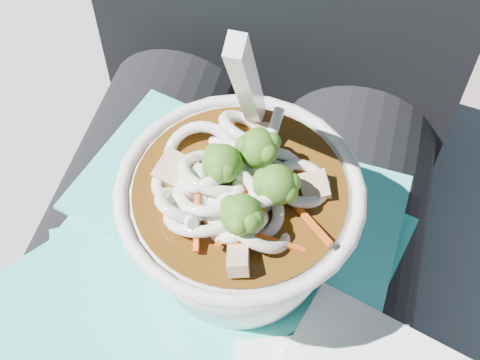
% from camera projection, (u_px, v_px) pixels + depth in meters
% --- Properties ---
extents(stone_ledge, '(1.06, 0.63, 0.47)m').
position_uv_depth(stone_ledge, '(247.00, 315.00, 0.89)').
color(stone_ledge, gray).
rests_on(stone_ledge, ground).
extents(lap, '(0.33, 0.48, 0.15)m').
position_uv_depth(lap, '(204.00, 330.00, 0.55)').
color(lap, black).
rests_on(lap, stone_ledge).
extents(person_body, '(0.34, 0.94, 1.02)m').
position_uv_depth(person_body, '(233.00, 224.00, 0.58)').
color(person_body, black).
rests_on(person_body, ground).
extents(plastic_bag, '(0.32, 0.39, 0.02)m').
position_uv_depth(plastic_bag, '(193.00, 293.00, 0.48)').
color(plastic_bag, '#30C9BD').
rests_on(plastic_bag, lap).
extents(udon_bowl, '(0.18, 0.18, 0.20)m').
position_uv_depth(udon_bowl, '(240.00, 215.00, 0.44)').
color(udon_bowl, white).
rests_on(udon_bowl, plastic_bag).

